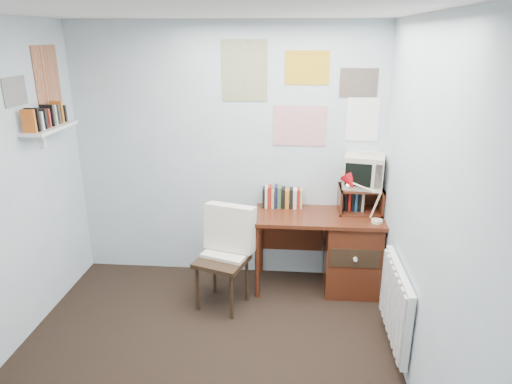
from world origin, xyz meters
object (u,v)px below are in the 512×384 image
desk_chair (222,261)px  desk_lamp (378,203)px  crt_tv (364,169)px  wall_shelf (50,128)px  tv_riser (360,200)px  desk (345,250)px  radiator (396,304)px

desk_chair → desk_lamp: 1.49m
crt_tv → wall_shelf: (-2.71, -0.51, 0.44)m
desk_lamp → tv_riser: desk_lamp is taller
desk → tv_riser: (0.12, 0.11, 0.48)m
desk → desk_lamp: 0.61m
desk → radiator: (0.29, -0.93, 0.01)m
desk_chair → desk_lamp: size_ratio=2.44×
tv_riser → crt_tv: size_ratio=1.13×
radiator → wall_shelf: (-2.86, 0.55, 1.20)m
desk_chair → tv_riser: tv_riser is taller
tv_riser → wall_shelf: wall_shelf is taller
crt_tv → radiator: size_ratio=0.44×
desk → radiator: bearing=-72.8°
desk_chair → wall_shelf: size_ratio=1.45×
desk → wall_shelf: wall_shelf is taller
desk_chair → crt_tv: 1.56m
radiator → desk_lamp: bearing=93.4°
desk_lamp → tv_riser: (-0.12, 0.25, -0.06)m
desk_lamp → wall_shelf: 2.90m
tv_riser → crt_tv: bearing=45.5°
desk_chair → radiator: 1.52m
desk → desk_lamp: size_ratio=3.26×
tv_riser → crt_tv: crt_tv is taller
desk_lamp → wall_shelf: bearing=179.6°
desk_lamp → crt_tv: (-0.10, 0.27, 0.23)m
crt_tv → wall_shelf: 2.79m
desk → tv_riser: size_ratio=3.00×
desk_chair → tv_riser: (1.25, 0.52, 0.44)m
desk → crt_tv: size_ratio=3.38×
desk → tv_riser: 0.51m
desk → radiator: size_ratio=1.50×
desk_chair → radiator: (1.42, -0.52, -0.03)m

